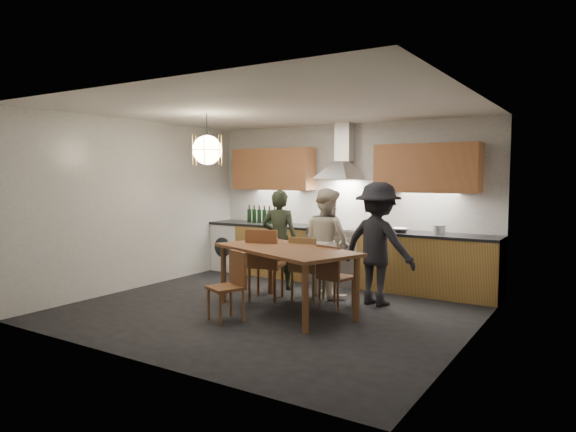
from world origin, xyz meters
The scene contains 17 objects.
ground centered at (0.00, 0.00, 0.00)m, with size 5.00×5.00×0.00m, color black.
room_shell centered at (0.00, 0.00, 1.71)m, with size 5.02×4.52×2.61m.
counter_run centered at (0.02, 1.95, 0.45)m, with size 5.00×0.62×0.90m.
range_stove centered at (0.00, 1.94, 0.44)m, with size 0.90×0.60×0.92m.
wall_fixtures centered at (0.00, 2.07, 1.87)m, with size 4.30×0.54×1.10m.
pendant_lamp centered at (-1.00, -0.10, 2.10)m, with size 0.43×0.43×0.70m.
dining_table centered at (0.20, 0.02, 0.73)m, with size 2.16×1.58×0.82m.
chair_back_left centered at (-0.35, 0.32, 0.58)m, with size 0.57×0.57×1.01m.
chair_back_mid centered at (0.16, 0.58, 0.52)m, with size 0.43×0.43×0.91m.
chair_back_right centered at (0.67, 0.42, 0.49)m, with size 0.46×0.46×0.85m.
chair_front centered at (-0.14, -0.68, 0.48)m, with size 0.49×0.49×0.84m.
person_left centered at (-0.58, 1.06, 0.77)m, with size 0.56×0.37×1.54m, color black.
person_mid centered at (0.25, 1.06, 0.79)m, with size 0.76×0.59×1.57m, color beige.
person_right centered at (1.08, 0.97, 0.83)m, with size 1.07×0.62×1.66m, color black.
mixing_bowl centered at (1.06, 1.88, 0.93)m, with size 0.27×0.27×0.07m, color #BBBBBF.
stock_pot centered at (1.62, 1.95, 0.96)m, with size 0.18×0.18×0.12m, color silver.
wine_bottles centered at (-1.54, 1.95, 1.06)m, with size 0.63×0.07×0.31m.
Camera 1 is at (3.71, -5.49, 1.76)m, focal length 32.00 mm.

